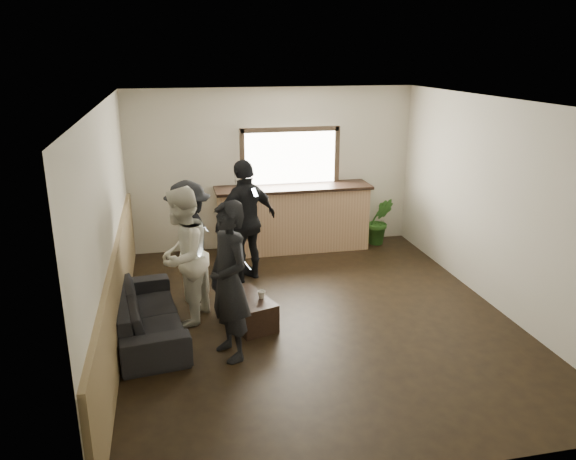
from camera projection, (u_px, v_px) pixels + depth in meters
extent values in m
cube|color=black|center=(315.00, 317.00, 7.45)|extent=(5.00, 6.00, 0.01)
cube|color=silver|center=(319.00, 102.00, 6.60)|extent=(5.00, 6.00, 0.01)
cube|color=beige|center=(273.00, 169.00, 9.82)|extent=(5.00, 0.01, 2.80)
cube|color=beige|center=(419.00, 324.00, 4.23)|extent=(5.00, 0.01, 2.80)
cube|color=beige|center=(109.00, 228.00, 6.53)|extent=(0.01, 6.00, 2.80)
cube|color=beige|center=(497.00, 205.00, 7.53)|extent=(0.01, 6.00, 2.80)
cube|color=#9A8157|center=(119.00, 295.00, 6.79)|extent=(0.06, 5.90, 1.10)
cube|color=tan|center=(293.00, 220.00, 9.84)|extent=(2.60, 0.60, 1.10)
cube|color=black|center=(293.00, 188.00, 9.67)|extent=(2.70, 0.68, 0.05)
cube|color=white|center=(290.00, 157.00, 9.78)|extent=(1.60, 0.06, 0.90)
cube|color=#3F3326|center=(290.00, 129.00, 9.61)|extent=(1.72, 0.08, 0.08)
cube|color=#3F3326|center=(242.00, 160.00, 9.59)|extent=(0.08, 0.08, 1.06)
cube|color=#3F3326|center=(337.00, 156.00, 9.92)|extent=(0.08, 0.08, 1.06)
imported|color=black|center=(147.00, 313.00, 6.90)|extent=(1.01, 2.05, 0.57)
cube|color=black|center=(248.00, 311.00, 7.21)|extent=(0.69, 0.93, 0.37)
imported|color=silver|center=(232.00, 293.00, 7.18)|extent=(0.17, 0.17, 0.10)
imported|color=silver|center=(262.00, 295.00, 7.13)|extent=(0.12, 0.12, 0.10)
imported|color=#2D6623|center=(379.00, 221.00, 10.17)|extent=(0.53, 0.45, 0.87)
imported|color=black|center=(229.00, 282.00, 6.24)|extent=(0.64, 0.78, 1.84)
cube|color=black|center=(246.00, 265.00, 6.30)|extent=(0.11, 0.10, 0.12)
cube|color=silver|center=(246.00, 265.00, 6.29)|extent=(0.09, 0.09, 0.11)
imported|color=white|center=(182.00, 257.00, 7.07)|extent=(0.98, 1.08, 1.79)
cube|color=black|center=(199.00, 254.00, 7.00)|extent=(0.11, 0.10, 0.12)
cube|color=silver|center=(199.00, 254.00, 6.99)|extent=(0.10, 0.09, 0.11)
imported|color=black|center=(189.00, 241.00, 7.78)|extent=(0.73, 1.15, 1.70)
cube|color=black|center=(205.00, 228.00, 7.79)|extent=(0.10, 0.08, 0.12)
cube|color=silver|center=(205.00, 228.00, 7.79)|extent=(0.08, 0.07, 0.11)
imported|color=black|center=(246.00, 221.00, 8.44)|extent=(1.17, 0.94, 1.86)
cube|color=black|center=(255.00, 193.00, 8.13)|extent=(0.11, 0.12, 0.12)
cube|color=silver|center=(255.00, 192.00, 8.13)|extent=(0.09, 0.10, 0.11)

